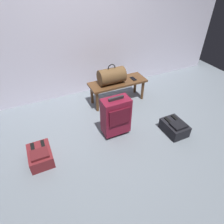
% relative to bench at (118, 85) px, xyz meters
% --- Properties ---
extents(ground_plane, '(6.60, 6.60, 0.00)m').
position_rel_bench_xyz_m(ground_plane, '(-0.50, -0.98, -0.34)').
color(ground_plane, slate).
extents(back_wall, '(6.00, 0.10, 2.80)m').
position_rel_bench_xyz_m(back_wall, '(-0.50, 0.62, 1.06)').
color(back_wall, silver).
rests_on(back_wall, ground).
extents(bench, '(1.00, 0.36, 0.40)m').
position_rel_bench_xyz_m(bench, '(0.00, 0.00, 0.00)').
color(bench, brown).
rests_on(bench, ground).
extents(duffel_bag_brown, '(0.44, 0.26, 0.34)m').
position_rel_bench_xyz_m(duffel_bag_brown, '(-0.12, 0.00, 0.19)').
color(duffel_bag_brown, brown).
rests_on(duffel_bag_brown, bench).
extents(cell_phone, '(0.07, 0.14, 0.01)m').
position_rel_bench_xyz_m(cell_phone, '(0.29, -0.03, 0.07)').
color(cell_phone, black).
rests_on(cell_phone, bench).
extents(suitcase_upright_burgundy, '(0.39, 0.24, 0.63)m').
position_rel_bench_xyz_m(suitcase_upright_burgundy, '(-0.40, -0.76, -0.01)').
color(suitcase_upright_burgundy, maroon).
rests_on(suitcase_upright_burgundy, ground).
extents(backpack_dark, '(0.28, 0.38, 0.21)m').
position_rel_bench_xyz_m(backpack_dark, '(0.39, -1.11, -0.24)').
color(backpack_dark, black).
rests_on(backpack_dark, ground).
extents(backpack_maroon, '(0.28, 0.38, 0.21)m').
position_rel_bench_xyz_m(backpack_maroon, '(-1.48, -0.82, -0.24)').
color(backpack_maroon, maroon).
rests_on(backpack_maroon, ground).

